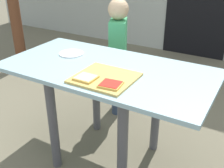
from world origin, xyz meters
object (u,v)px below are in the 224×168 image
cutting_board (105,78)px  plate_white_left (71,53)px  dining_table (107,84)px  pizza_slice_near_left (86,78)px  pizza_slice_near_right (111,84)px  child_left (118,50)px

cutting_board → plate_white_left: size_ratio=1.95×
dining_table → pizza_slice_near_left: size_ratio=11.59×
pizza_slice_near_right → pizza_slice_near_left: (-0.17, 0.00, 0.00)m
cutting_board → pizza_slice_near_right: (0.09, -0.08, 0.01)m
cutting_board → pizza_slice_near_right: size_ratio=2.64×
pizza_slice_near_left → plate_white_left: (-0.36, 0.32, -0.02)m
pizza_slice_near_right → child_left: size_ratio=0.12×
child_left → cutting_board: bearing=-66.2°
dining_table → pizza_slice_near_right: (0.17, -0.24, 0.15)m
plate_white_left → dining_table: bearing=-13.4°
dining_table → pizza_slice_near_left: pizza_slice_near_left is taller
pizza_slice_near_right → child_left: bearing=116.5°
dining_table → cutting_board: 0.22m
pizza_slice_near_right → plate_white_left: (-0.53, 0.32, -0.02)m
dining_table → child_left: size_ratio=1.31×
pizza_slice_near_left → plate_white_left: pizza_slice_near_left is taller
cutting_board → child_left: 0.88m
cutting_board → dining_table: bearing=118.0°
plate_white_left → child_left: child_left is taller
plate_white_left → child_left: (0.09, 0.56, -0.12)m
dining_table → plate_white_left: size_ratio=7.73×
pizza_slice_near_left → child_left: bearing=107.2°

